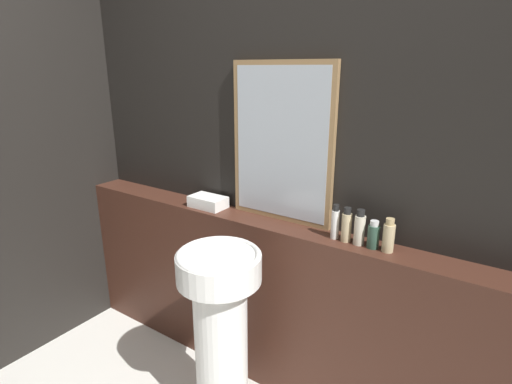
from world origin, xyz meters
name	(u,v)px	position (x,y,z in m)	size (l,w,h in m)	color
wall_back	(275,162)	(0.00, 1.56, 1.25)	(8.00, 0.06, 2.50)	black
vanity_counter	(262,300)	(0.00, 1.44, 0.48)	(2.59, 0.19, 0.96)	#422319
pedestal_sink	(221,328)	(0.03, 1.05, 0.54)	(0.39, 0.39, 0.94)	white
mirror	(281,144)	(0.06, 1.51, 1.36)	(0.57, 0.03, 0.80)	#937047
towel_stack	(208,202)	(-0.37, 1.44, 0.99)	(0.21, 0.13, 0.06)	white
shampoo_bottle	(335,223)	(0.41, 1.44, 1.04)	(0.04, 0.04, 0.17)	white
conditioner_bottle	(346,226)	(0.46, 1.44, 1.03)	(0.05, 0.05, 0.16)	#C6B284
lotion_bottle	(360,228)	(0.52, 1.44, 1.04)	(0.05, 0.05, 0.17)	beige
body_wash_bottle	(373,235)	(0.59, 1.44, 1.02)	(0.05, 0.05, 0.13)	#2D4C3D
hand_soap_bottle	(389,236)	(0.65, 1.44, 1.03)	(0.05, 0.05, 0.15)	#C6B284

